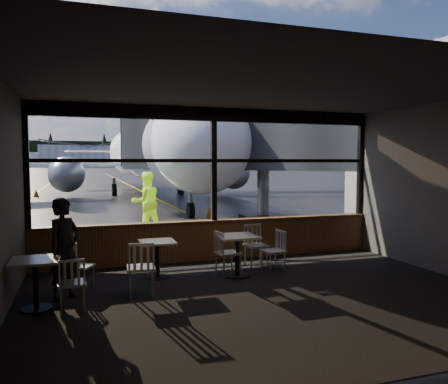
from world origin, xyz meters
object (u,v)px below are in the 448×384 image
chair_near_e (273,252)px  ground_crew (146,202)px  cafe_table_near (237,256)px  cone_wing (36,193)px  passenger (64,249)px  cone_nose (209,212)px  jet_bridge (263,156)px  cafe_table_mid (157,260)px  airliner (149,114)px  chair_mid_s (141,268)px  chair_near_n (256,246)px  chair_near_w (228,254)px  chair_mid_w (81,267)px  chair_left_s (71,284)px  cafe_table_left (36,285)px

chair_near_e → ground_crew: (-1.75, 5.83, 0.54)m
cafe_table_near → cone_wing: (-5.70, 22.57, -0.17)m
passenger → cone_nose: (5.27, 9.57, -0.63)m
cafe_table_near → chair_near_e: chair_near_e is taller
jet_bridge → passenger: 10.29m
chair_near_e → ground_crew: ground_crew is taller
cafe_table_mid → ground_crew: ground_crew is taller
airliner → chair_mid_s: airliner is taller
airliner → chair_near_n: airliner is taller
cafe_table_mid → passenger: size_ratio=0.43×
ground_crew → cone_nose: ground_crew is taller
cafe_table_near → passenger: (-3.19, -0.46, 0.43)m
passenger → cafe_table_near: bearing=-36.3°
cafe_table_near → ground_crew: (-0.95, 5.90, 0.57)m
chair_mid_s → chair_near_n: bearing=30.4°
chair_near_n → chair_mid_s: size_ratio=0.97×
airliner → chair_mid_s: size_ratio=37.15×
ground_crew → cafe_table_near: bearing=84.1°
chair_near_w → chair_near_n: chair_near_n is taller
chair_near_n → passenger: size_ratio=0.55×
chair_near_e → chair_mid_w: bearing=82.3°
cafe_table_near → cafe_table_mid: (-1.52, 0.38, -0.05)m
cafe_table_near → chair_near_w: 0.19m
cafe_table_near → chair_left_s: (-3.08, -1.11, 0.01)m
cafe_table_near → chair_near_w: (-0.17, 0.07, 0.05)m
jet_bridge → chair_mid_s: 9.77m
chair_near_w → chair_near_n: (0.82, 0.54, 0.00)m
chair_near_n → cone_wing: chair_near_n is taller
jet_bridge → chair_mid_w: bearing=-133.0°
chair_near_e → cone_nose: (1.28, 9.04, -0.22)m
airliner → chair_mid_w: size_ratio=44.22×
jet_bridge → ground_crew: jet_bridge is taller
passenger → cone_wing: bearing=51.7°
jet_bridge → cafe_table_mid: (-5.12, -6.72, -2.12)m
jet_bridge → passenger: (-6.79, -7.56, -1.64)m
jet_bridge → chair_near_n: size_ratio=12.32×
chair_near_e → chair_mid_w: 3.75m
chair_mid_w → cafe_table_left: bearing=-5.1°
cone_wing → cone_nose: bearing=-60.0°
cafe_table_left → chair_near_e: chair_near_e is taller
chair_mid_s → ground_crew: bearing=85.6°
jet_bridge → cafe_table_left: 10.93m
airliner → passenger: airliner is taller
jet_bridge → chair_mid_w: jet_bridge is taller
chair_left_s → chair_near_e: bearing=12.5°
chair_near_w → cone_wing: bearing=-174.9°
jet_bridge → chair_left_s: jet_bridge is taller
chair_near_e → jet_bridge: bearing=-29.2°
airliner → cafe_table_near: size_ratio=42.96×
chair_near_e → passenger: size_ratio=0.52×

